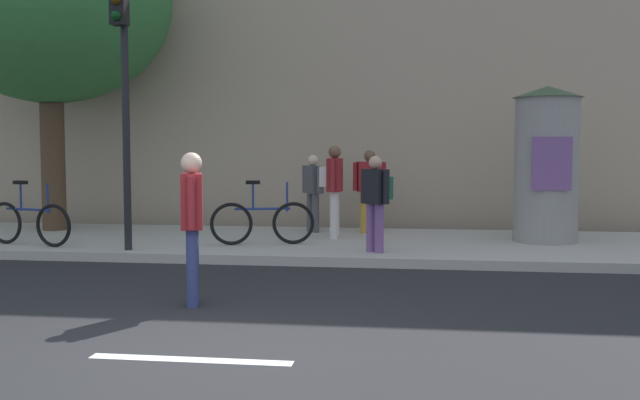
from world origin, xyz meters
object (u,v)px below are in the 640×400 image
object	(u,v)px
traffic_light	(122,68)
bicycle_leaning	(262,222)
pedestrian_near_pole	(370,185)
street_tree	(49,0)
poster_column	(546,163)
pedestrian_with_bag	(333,183)
pedestrian_in_light_jacket	(376,196)
bicycle_upright	(29,222)
pedestrian_in_dark_shirt	(313,187)
pedestrian_in_red_top	(192,216)

from	to	relation	value
traffic_light	bicycle_leaning	distance (m)	3.37
traffic_light	pedestrian_near_pole	bearing A→B (deg)	38.47
traffic_light	street_tree	xyz separation A→B (m)	(-2.55, 2.61, 1.61)
traffic_light	bicycle_leaning	xyz separation A→B (m)	(2.01, 1.03, -2.50)
poster_column	pedestrian_with_bag	xyz separation A→B (m)	(-3.73, -0.02, -0.37)
pedestrian_near_pole	pedestrian_in_light_jacket	bearing A→B (deg)	-83.49
bicycle_upright	pedestrian_with_bag	bearing A→B (deg)	19.01
pedestrian_in_light_jacket	pedestrian_in_dark_shirt	distance (m)	2.92
pedestrian_in_red_top	bicycle_upright	distance (m)	5.30
pedestrian_in_dark_shirt	pedestrian_near_pole	bearing A→B (deg)	-2.32
traffic_light	pedestrian_in_dark_shirt	xyz separation A→B (m)	(2.59, 2.98, -2.02)
pedestrian_in_light_jacket	poster_column	bearing A→B (deg)	30.93
poster_column	pedestrian_in_dark_shirt	size ratio (longest dim) A/B	1.82
pedestrian_near_pole	bicycle_leaning	world-z (taller)	pedestrian_near_pole
poster_column	bicycle_leaning	distance (m)	5.03
pedestrian_in_red_top	pedestrian_in_dark_shirt	distance (m)	6.11
pedestrian_with_bag	poster_column	bearing A→B (deg)	0.32
pedestrian_with_bag	bicycle_leaning	bearing A→B (deg)	-135.59
pedestrian_in_dark_shirt	bicycle_leaning	size ratio (longest dim) A/B	0.86
pedestrian_in_light_jacket	pedestrian_in_dark_shirt	xyz separation A→B (m)	(-1.39, 2.57, -0.03)
pedestrian_in_light_jacket	bicycle_leaning	bearing A→B (deg)	162.40
pedestrian_in_light_jacket	bicycle_leaning	xyz separation A→B (m)	(-1.97, 0.62, -0.51)
street_tree	pedestrian_with_bag	size ratio (longest dim) A/B	3.90
traffic_light	poster_column	xyz separation A→B (m)	(6.83, 2.12, -1.52)
poster_column	traffic_light	bearing A→B (deg)	-162.78
pedestrian_in_light_jacket	bicycle_leaning	distance (m)	2.12
street_tree	pedestrian_in_dark_shirt	size ratio (longest dim) A/B	4.39
pedestrian_in_red_top	pedestrian_in_light_jacket	size ratio (longest dim) A/B	1.16
traffic_light	pedestrian_with_bag	bearing A→B (deg)	34.09
pedestrian_with_bag	bicycle_upright	xyz separation A→B (m)	(-4.96, -1.71, -0.61)
poster_column	pedestrian_in_red_top	bearing A→B (deg)	-132.16
pedestrian_in_red_top	pedestrian_with_bag	distance (m)	5.31
traffic_light	poster_column	distance (m)	7.31
traffic_light	street_tree	world-z (taller)	street_tree
pedestrian_in_red_top	bicycle_leaning	bearing A→B (deg)	91.08
pedestrian_in_light_jacket	pedestrian_with_bag	xyz separation A→B (m)	(-0.88, 1.69, 0.10)
street_tree	bicycle_leaning	size ratio (longest dim) A/B	3.79
poster_column	bicycle_upright	bearing A→B (deg)	-168.75
traffic_light	pedestrian_near_pole	world-z (taller)	traffic_light
poster_column	pedestrian_near_pole	distance (m)	3.27
pedestrian_near_pole	bicycle_leaning	size ratio (longest dim) A/B	0.92
pedestrian_in_red_top	bicycle_upright	bearing A→B (deg)	138.41
pedestrian_in_dark_shirt	pedestrian_with_bag	xyz separation A→B (m)	(0.51, -0.88, 0.13)
traffic_light	pedestrian_in_dark_shirt	distance (m)	4.43
pedestrian_with_bag	pedestrian_in_dark_shirt	bearing A→B (deg)	119.93
street_tree	pedestrian_in_red_top	world-z (taller)	street_tree
pedestrian_in_dark_shirt	pedestrian_in_light_jacket	bearing A→B (deg)	-61.61
poster_column	pedestrian_in_dark_shirt	distance (m)	4.35
street_tree	pedestrian_in_dark_shirt	bearing A→B (deg)	4.02
poster_column	bicycle_leaning	bearing A→B (deg)	-167.32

